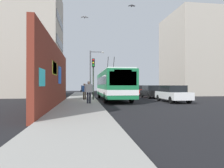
{
  "coord_description": "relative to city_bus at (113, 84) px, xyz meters",
  "views": [
    {
      "loc": [
        -19.25,
        1.27,
        1.59
      ],
      "look_at": [
        0.74,
        -1.49,
        1.72
      ],
      "focal_mm": 32.53,
      "sensor_mm": 36.0,
      "label": 1
    }
  ],
  "objects": [
    {
      "name": "ground_plane",
      "position": [
        -2.46,
        1.8,
        -1.72
      ],
      "size": [
        80.0,
        80.0,
        0.0
      ],
      "primitive_type": "plane",
      "color": "black"
    },
    {
      "name": "sidewalk_slab",
      "position": [
        -2.46,
        3.4,
        -1.64
      ],
      "size": [
        48.0,
        3.2,
        0.15
      ],
      "primitive_type": "cube",
      "color": "#9E9B93",
      "rests_on": "ground_plane"
    },
    {
      "name": "graffiti_wall",
      "position": [
        -6.53,
        5.15,
        0.51
      ],
      "size": [
        13.88,
        0.32,
        4.46
      ],
      "color": "maroon",
      "rests_on": "ground_plane"
    },
    {
      "name": "building_far_left",
      "position": [
        8.3,
        11.0,
        5.82
      ],
      "size": [
        9.03,
        8.96,
        15.08
      ],
      "color": "#B2A899",
      "rests_on": "ground_plane"
    },
    {
      "name": "building_far_right",
      "position": [
        10.5,
        -15.2,
        5.04
      ],
      "size": [
        10.19,
        8.06,
        13.51
      ],
      "color": "#B2A899",
      "rests_on": "ground_plane"
    },
    {
      "name": "city_bus",
      "position": [
        0.0,
        0.0,
        0.0
      ],
      "size": [
        11.85,
        2.63,
        4.85
      ],
      "color": "#19723F",
      "rests_on": "ground_plane"
    },
    {
      "name": "parked_car_white",
      "position": [
        -3.55,
        -5.2,
        -0.88
      ],
      "size": [
        4.53,
        1.86,
        1.58
      ],
      "color": "white",
      "rests_on": "ground_plane"
    },
    {
      "name": "parked_car_black",
      "position": [
        2.36,
        -5.2,
        -0.88
      ],
      "size": [
        4.34,
        1.87,
        1.58
      ],
      "color": "black",
      "rests_on": "ground_plane"
    },
    {
      "name": "parked_car_red",
      "position": [
        8.66,
        -5.2,
        -0.89
      ],
      "size": [
        4.16,
        1.9,
        1.58
      ],
      "color": "#B21E19",
      "rests_on": "ground_plane"
    },
    {
      "name": "pedestrian_at_curb",
      "position": [
        -5.44,
        2.69,
        -0.52
      ],
      "size": [
        0.24,
        0.7,
        1.76
      ],
      "color": "#1E1E2D",
      "rests_on": "sidewalk_slab"
    },
    {
      "name": "pedestrian_midblock",
      "position": [
        -0.95,
        3.04,
        -0.62
      ],
      "size": [
        0.22,
        0.74,
        1.63
      ],
      "color": "#3F3326",
      "rests_on": "sidewalk_slab"
    },
    {
      "name": "traffic_light",
      "position": [
        -1.21,
        2.15,
        1.23
      ],
      "size": [
        0.49,
        0.28,
        4.15
      ],
      "color": "#2D382D",
      "rests_on": "sidewalk_slab"
    },
    {
      "name": "street_lamp",
      "position": [
        5.5,
        2.02,
        1.97
      ],
      "size": [
        0.44,
        1.89,
        6.08
      ],
      "color": "#4C4C51",
      "rests_on": "sidewalk_slab"
    },
    {
      "name": "flying_pigeons",
      "position": [
        -5.6,
        1.11,
        5.81
      ],
      "size": [
        0.55,
        4.39,
        1.33
      ],
      "color": "gray"
    }
  ]
}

